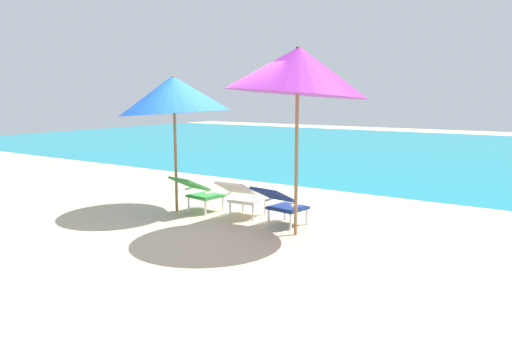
% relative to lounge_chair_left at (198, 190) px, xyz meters
% --- Properties ---
extents(ground_plane, '(40.00, 40.00, 0.00)m').
position_rel_lounge_chair_left_xyz_m(ground_plane, '(0.82, 4.09, -0.40)').
color(ground_plane, '#CCB78E').
extents(ocean_band, '(40.00, 18.00, 0.01)m').
position_rel_lounge_chair_left_xyz_m(ocean_band, '(0.82, 12.17, -0.40)').
color(ocean_band, teal).
rests_on(ocean_band, ground_plane).
extents(lounge_chair_left, '(0.65, 0.94, 0.68)m').
position_rel_lounge_chair_left_xyz_m(lounge_chair_left, '(0.00, 0.00, 0.00)').
color(lounge_chair_left, '#338E3D').
rests_on(lounge_chair_left, ground_plane).
extents(lounge_chair_center, '(0.59, 0.91, 0.68)m').
position_rel_lounge_chair_left_xyz_m(lounge_chair_center, '(0.87, 0.11, 0.00)').
color(lounge_chair_center, silver).
rests_on(lounge_chair_center, ground_plane).
extents(lounge_chair_right, '(0.65, 0.94, 0.68)m').
position_rel_lounge_chair_left_xyz_m(lounge_chair_right, '(1.67, 0.01, 0.00)').
color(lounge_chair_right, navy).
rests_on(lounge_chair_right, ground_plane).
extents(beach_umbrella_left, '(2.22, 2.18, 2.44)m').
position_rel_lounge_chair_left_xyz_m(beach_umbrella_left, '(-0.41, -0.11, 1.65)').
color(beach_umbrella_left, olive).
rests_on(beach_umbrella_left, ground_plane).
extents(beach_umbrella_right, '(2.91, 2.90, 2.80)m').
position_rel_lounge_chair_left_xyz_m(beach_umbrella_right, '(2.06, -0.24, 1.98)').
color(beach_umbrella_right, olive).
rests_on(beach_umbrella_right, ground_plane).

